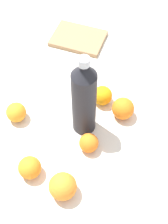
{
  "coord_description": "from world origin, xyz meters",
  "views": [
    {
      "loc": [
        -0.01,
        0.63,
        0.94
      ],
      "look_at": [
        0.03,
        0.02,
        0.08
      ],
      "focal_mm": 52.98,
      "sensor_mm": 36.0,
      "label": 1
    }
  ],
  "objects": [
    {
      "name": "cutting_board",
      "position": [
        0.08,
        -0.41,
        0.01
      ],
      "size": [
        0.24,
        0.21,
        0.02
      ],
      "primitive_type": "cube",
      "rotation": [
        0.0,
        0.0,
        -0.28
      ],
      "color": "#99724C",
      "rests_on": "ground_plane"
    },
    {
      "name": "ground_plane",
      "position": [
        0.0,
        0.0,
        0.0
      ],
      "size": [
        2.4,
        2.4,
        0.0
      ],
      "primitive_type": "plane",
      "color": "silver"
    },
    {
      "name": "orange_3",
      "position": [
        0.18,
        0.2,
        0.04
      ],
      "size": [
        0.07,
        0.07,
        0.07
      ],
      "primitive_type": "sphere",
      "color": "orange",
      "rests_on": "ground_plane"
    },
    {
      "name": "orange_0",
      "position": [
        -0.1,
        -0.04,
        0.04
      ],
      "size": [
        0.08,
        0.08,
        0.08
      ],
      "primitive_type": "sphere",
      "color": "orange",
      "rests_on": "ground_plane"
    },
    {
      "name": "orange_2",
      "position": [
        0.08,
        0.26,
        0.04
      ],
      "size": [
        0.08,
        0.08,
        0.08
      ],
      "primitive_type": "sphere",
      "color": "orange",
      "rests_on": "ground_plane"
    },
    {
      "name": "orange_4",
      "position": [
        0.26,
        -0.0,
        0.03
      ],
      "size": [
        0.07,
        0.07,
        0.07
      ],
      "primitive_type": "sphere",
      "color": "orange",
      "rests_on": "ground_plane"
    },
    {
      "name": "orange_5",
      "position": [
        0.01,
        0.1,
        0.03
      ],
      "size": [
        0.06,
        0.06,
        0.06
      ],
      "primitive_type": "sphere",
      "color": "orange",
      "rests_on": "ground_plane"
    },
    {
      "name": "orange_1",
      "position": [
        -0.03,
        -0.09,
        0.03
      ],
      "size": [
        0.07,
        0.07,
        0.07
      ],
      "primitive_type": "sphere",
      "color": "orange",
      "rests_on": "ground_plane"
    },
    {
      "name": "water_bottle",
      "position": [
        0.03,
        0.02,
        0.15
      ],
      "size": [
        0.08,
        0.08,
        0.32
      ],
      "rotation": [
        0.0,
        0.0,
        3.0
      ],
      "color": "black",
      "rests_on": "ground_plane"
    }
  ]
}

